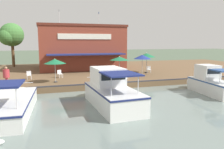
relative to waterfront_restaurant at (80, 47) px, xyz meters
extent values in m
plane|color=#4C5B47|center=(13.62, 1.38, -3.68)|extent=(220.00, 220.00, 0.00)
cube|color=brown|center=(2.62, 1.38, -3.38)|extent=(22.00, 56.00, 0.60)
cube|color=#2D2D33|center=(13.52, 1.38, -3.03)|extent=(0.20, 50.40, 0.10)
cube|color=brown|center=(-0.03, 0.00, -0.15)|extent=(9.00, 11.51, 5.85)
cube|color=#5C271C|center=(-0.03, 0.00, 2.92)|extent=(9.18, 11.74, 0.30)
cube|color=navy|center=(5.37, 0.00, -0.78)|extent=(1.80, 9.78, 0.16)
cube|color=silver|center=(4.51, 0.00, 1.45)|extent=(0.08, 6.91, 0.70)
cylinder|color=silver|center=(-0.03, 2.88, 3.99)|extent=(0.06, 0.06, 2.44)
cube|color=#2D5193|center=(0.15, 2.88, 5.06)|extent=(0.36, 0.03, 0.24)
cylinder|color=silver|center=(-0.03, -2.88, 4.03)|extent=(0.06, 0.06, 2.52)
cube|color=#4C4C56|center=(0.15, -2.88, 5.14)|extent=(0.36, 0.03, 0.24)
cylinder|color=#B7B7B7|center=(11.33, -4.20, -2.04)|extent=(0.06, 0.06, 2.08)
cylinder|color=#2D2D33|center=(11.33, -4.20, -3.05)|extent=(0.36, 0.36, 0.06)
cone|color=#19663D|center=(11.33, -4.20, -1.06)|extent=(2.03, 2.03, 0.44)
cone|color=silver|center=(11.33, -4.20, -1.04)|extent=(1.26, 1.26, 0.35)
sphere|color=silver|center=(11.33, -4.20, -0.84)|extent=(0.08, 0.08, 0.08)
cylinder|color=#B7B7B7|center=(9.79, 5.57, -1.96)|extent=(0.06, 0.06, 2.23)
cylinder|color=#2D2D33|center=(9.79, 5.57, -3.05)|extent=(0.36, 0.36, 0.06)
cone|color=navy|center=(9.79, 5.57, -0.92)|extent=(1.98, 1.98, 0.48)
cone|color=yellow|center=(9.79, 5.57, -0.90)|extent=(1.23, 1.23, 0.39)
sphere|color=yellow|center=(9.79, 5.57, -0.68)|extent=(0.08, 0.08, 0.08)
cylinder|color=#B7B7B7|center=(10.57, 2.53, -2.00)|extent=(0.06, 0.06, 2.14)
cylinder|color=#2D2D33|center=(10.57, 2.53, -3.05)|extent=(0.36, 0.36, 0.06)
cone|color=#19663D|center=(10.57, 2.53, -0.99)|extent=(2.05, 2.05, 0.38)
cone|color=silver|center=(10.57, 2.53, -0.97)|extent=(1.27, 1.27, 0.30)
sphere|color=silver|center=(10.57, 2.53, -0.80)|extent=(0.08, 0.08, 0.08)
cylinder|color=#B7B7B7|center=(7.67, 7.15, -1.94)|extent=(0.06, 0.06, 2.28)
cylinder|color=#2D2D33|center=(7.67, 7.15, -3.05)|extent=(0.36, 0.36, 0.06)
cone|color=#19663D|center=(7.67, 7.15, -0.87)|extent=(2.17, 2.17, 0.49)
cone|color=silver|center=(7.67, 7.15, -0.85)|extent=(1.34, 1.34, 0.40)
sphere|color=silver|center=(7.67, 7.15, -0.62)|extent=(0.08, 0.08, 0.08)
cube|color=white|center=(8.90, -3.34, -2.86)|extent=(0.05, 0.05, 0.42)
cube|color=white|center=(9.05, -3.71, -2.86)|extent=(0.05, 0.05, 0.42)
cube|color=white|center=(8.53, -3.48, -2.86)|extent=(0.05, 0.05, 0.42)
cube|color=white|center=(8.67, -3.85, -2.86)|extent=(0.05, 0.05, 0.42)
cube|color=white|center=(8.79, -3.60, -2.65)|extent=(0.57, 0.57, 0.05)
cube|color=white|center=(8.60, -3.67, -2.43)|extent=(0.19, 0.43, 0.40)
cube|color=white|center=(8.47, 7.40, -2.86)|extent=(0.05, 0.05, 0.42)
cube|color=white|center=(8.35, 7.01, -2.86)|extent=(0.05, 0.05, 0.42)
cube|color=white|center=(8.08, 7.51, -2.86)|extent=(0.05, 0.05, 0.42)
cube|color=white|center=(7.97, 7.13, -2.86)|extent=(0.05, 0.05, 0.42)
cube|color=white|center=(8.22, 7.26, -2.65)|extent=(0.55, 0.55, 0.05)
cube|color=white|center=(8.03, 7.32, -2.43)|extent=(0.17, 0.43, 0.40)
cube|color=white|center=(9.02, -6.50, -2.86)|extent=(0.04, 0.04, 0.42)
cube|color=white|center=(9.06, -6.90, -2.86)|extent=(0.04, 0.04, 0.42)
cube|color=white|center=(8.62, -6.54, -2.86)|extent=(0.04, 0.04, 0.42)
cube|color=white|center=(8.66, -6.94, -2.86)|extent=(0.04, 0.04, 0.42)
cube|color=white|center=(8.84, -6.72, -2.65)|extent=(0.49, 0.49, 0.05)
cube|color=white|center=(8.64, -6.74, -2.43)|extent=(0.09, 0.44, 0.40)
cube|color=white|center=(11.84, 3.02, -2.86)|extent=(0.05, 0.05, 0.42)
cube|color=white|center=(11.78, 2.63, -2.86)|extent=(0.05, 0.05, 0.42)
cube|color=white|center=(11.45, 3.09, -2.86)|extent=(0.05, 0.05, 0.42)
cube|color=white|center=(11.39, 2.69, -2.86)|extent=(0.05, 0.05, 0.42)
cube|color=white|center=(11.62, 2.86, -2.65)|extent=(0.51, 0.51, 0.05)
cube|color=white|center=(11.42, 2.89, -2.43)|extent=(0.11, 0.44, 0.40)
cylinder|color=#B23338|center=(12.85, -8.19, -2.64)|extent=(0.13, 0.13, 0.86)
cylinder|color=#B23338|center=(12.69, -8.28, -2.64)|extent=(0.13, 0.13, 0.86)
cylinder|color=#B23338|center=(12.77, -8.23, -1.87)|extent=(0.50, 0.50, 0.68)
sphere|color=#9E7051|center=(12.77, -8.23, -1.41)|extent=(0.23, 0.23, 0.23)
cube|color=silver|center=(17.97, 8.27, -3.02)|extent=(4.98, 2.30, 1.16)
ellipsoid|color=silver|center=(15.57, 8.51, -3.02)|extent=(1.87, 1.89, 1.16)
cube|color=#2D4C84|center=(17.97, 8.27, -2.51)|extent=(5.04, 2.34, 0.10)
cube|color=white|center=(17.12, 8.35, -1.82)|extent=(1.92, 1.63, 1.22)
cube|color=black|center=(17.99, 8.26, -1.67)|extent=(0.19, 1.27, 0.43)
cube|color=#2D4C84|center=(19.10, 8.15, -1.45)|extent=(1.68, 1.69, 0.10)
cylinder|color=silver|center=(19.49, 7.47, -1.94)|extent=(0.05, 0.05, 0.98)
cube|color=white|center=(18.98, -0.88, -2.96)|extent=(5.98, 2.69, 1.28)
ellipsoid|color=white|center=(16.05, -1.02, -2.96)|extent=(2.18, 2.38, 1.28)
cube|color=navy|center=(18.98, -0.88, -2.40)|extent=(6.05, 2.73, 0.10)
cube|color=white|center=(17.95, -0.93, -1.68)|extent=(2.57, 2.04, 1.28)
cube|color=black|center=(19.17, -0.87, -1.52)|extent=(0.14, 1.69, 0.45)
cube|color=navy|center=(20.36, -0.81, -1.16)|extent=(2.43, 2.16, 0.08)
cylinder|color=silver|center=(21.02, 0.07, -1.74)|extent=(0.05, 0.05, 1.15)
cylinder|color=silver|center=(21.10, -1.62, -1.74)|extent=(0.05, 0.05, 1.15)
cylinder|color=silver|center=(15.81, -1.03, -2.02)|extent=(0.13, 1.92, 0.04)
cube|color=white|center=(18.69, -7.32, -3.11)|extent=(6.79, 3.02, 0.97)
ellipsoid|color=white|center=(15.38, -7.10, -3.11)|extent=(2.50, 2.61, 0.97)
cube|color=navy|center=(18.69, -7.32, -2.71)|extent=(6.87, 3.06, 0.10)
cylinder|color=silver|center=(20.98, -6.56, -2.04)|extent=(0.05, 0.05, 1.18)
cylinder|color=silver|center=(15.10, -7.08, -2.33)|extent=(0.18, 2.07, 0.04)
cylinder|color=#473323|center=(13.27, 2.14, -2.58)|extent=(0.18, 0.18, 0.99)
cylinder|color=#2D2D33|center=(13.27, 2.14, -2.06)|extent=(0.22, 0.22, 0.04)
cylinder|color=brown|center=(-4.73, -9.80, -1.27)|extent=(0.44, 0.44, 3.61)
sphere|color=#427A38|center=(-4.73, -9.80, 1.88)|extent=(3.59, 3.59, 3.59)
sphere|color=#427A38|center=(-4.01, -10.33, 1.52)|extent=(2.51, 2.51, 2.51)
camera|label=1|loc=(32.58, -5.14, 0.70)|focal=35.00mm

